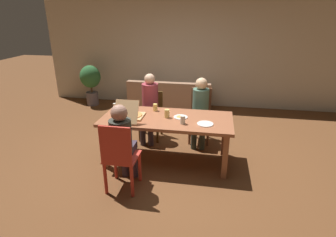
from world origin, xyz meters
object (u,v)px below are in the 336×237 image
at_px(person_0, 123,139).
at_px(drinking_glass_2, 115,107).
at_px(potted_plant, 91,80).
at_px(chair_0, 120,157).
at_px(chair_1, 152,113).
at_px(chair_2, 200,114).
at_px(dining_table, 167,123).
at_px(pizza_box_0, 131,115).
at_px(couch, 170,100).
at_px(plate_0, 205,124).
at_px(plate_1, 181,117).
at_px(person_2, 200,106).
at_px(drinking_glass_3, 167,113).
at_px(drinking_glass_1, 183,120).
at_px(drinking_glass_0, 155,107).
at_px(person_1, 149,103).

bearing_deg(person_0, drinking_glass_2, 115.62).
bearing_deg(potted_plant, chair_0, -59.87).
relative_size(person_0, chair_1, 1.38).
bearing_deg(chair_2, chair_1, -177.67).
xyz_separation_m(dining_table, pizza_box_0, (-0.54, -0.11, 0.13)).
relative_size(chair_1, couch, 0.46).
relative_size(dining_table, potted_plant, 1.96).
distance_m(chair_2, plate_0, 1.11).
relative_size(dining_table, plate_1, 9.17).
height_order(pizza_box_0, drinking_glass_2, pizza_box_0).
relative_size(person_2, drinking_glass_3, 9.28).
bearing_deg(drinking_glass_1, drinking_glass_3, 141.97).
bearing_deg(drinking_glass_1, drinking_glass_0, 137.30).
xyz_separation_m(pizza_box_0, drinking_glass_2, (-0.35, 0.24, 0.02)).
xyz_separation_m(drinking_glass_0, drinking_glass_1, (0.52, -0.48, 0.00)).
xyz_separation_m(plate_1, drinking_glass_2, (-1.09, 0.08, 0.06)).
bearing_deg(chair_1, drinking_glass_1, -55.81).
distance_m(chair_1, chair_2, 0.93).
xyz_separation_m(chair_0, drinking_glass_2, (-0.43, 1.04, 0.29)).
bearing_deg(dining_table, drinking_glass_1, -36.36).
xyz_separation_m(person_0, drinking_glass_3, (0.46, 0.77, 0.11)).
distance_m(person_2, plate_1, 0.76).
height_order(chair_1, drinking_glass_2, drinking_glass_2).
bearing_deg(pizza_box_0, person_0, -83.00).
bearing_deg(chair_1, person_1, -90.00).
bearing_deg(drinking_glass_2, drinking_glass_1, -15.86).
height_order(person_2, drinking_glass_2, person_2).
height_order(chair_2, plate_1, chair_2).
bearing_deg(plate_0, drinking_glass_0, 152.47).
distance_m(chair_2, couch, 1.66).
bearing_deg(dining_table, chair_0, -116.66).
height_order(pizza_box_0, plate_0, pizza_box_0).
bearing_deg(person_1, dining_table, -57.94).
bearing_deg(plate_1, drinking_glass_2, 175.60).
xyz_separation_m(chair_2, person_2, (-0.00, -0.16, 0.19)).
bearing_deg(chair_0, person_0, 90.00).
xyz_separation_m(person_2, drinking_glass_1, (-0.19, -0.95, 0.11)).
height_order(couch, potted_plant, potted_plant).
bearing_deg(plate_0, pizza_box_0, 177.19).
bearing_deg(plate_0, drinking_glass_1, -173.56).
bearing_deg(pizza_box_0, plate_0, -2.81).
bearing_deg(potted_plant, couch, -3.94).
relative_size(dining_table, drinking_glass_0, 17.18).
bearing_deg(drinking_glass_2, chair_0, -67.69).
bearing_deg(pizza_box_0, chair_1, 85.32).
bearing_deg(person_1, chair_0, -90.00).
bearing_deg(plate_0, person_0, -150.45).
relative_size(plate_1, drinking_glass_2, 1.61).
bearing_deg(drinking_glass_3, person_1, 122.62).
distance_m(person_1, drinking_glass_1, 1.19).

